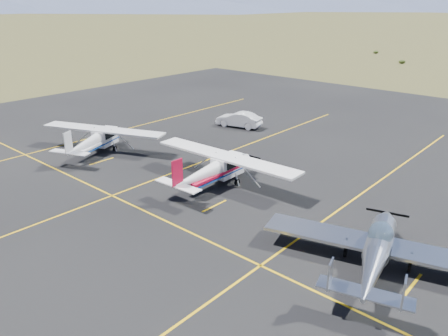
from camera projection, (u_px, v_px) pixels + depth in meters
ground at (364, 230)px, 22.05m from camera, size 1600.00×1600.00×0.00m
apron at (254, 192)px, 26.37m from camera, size 72.00×72.00×0.02m
aircraft_low_wing at (377, 249)px, 18.41m from camera, size 7.50×10.21×2.22m
aircraft_cessna at (215, 168)px, 26.79m from camera, size 6.28×10.50×2.66m
aircraft_plain at (96, 139)px, 32.55m from camera, size 7.19×9.78×2.54m
sedan at (239, 120)px, 39.53m from camera, size 2.36×4.34×1.36m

